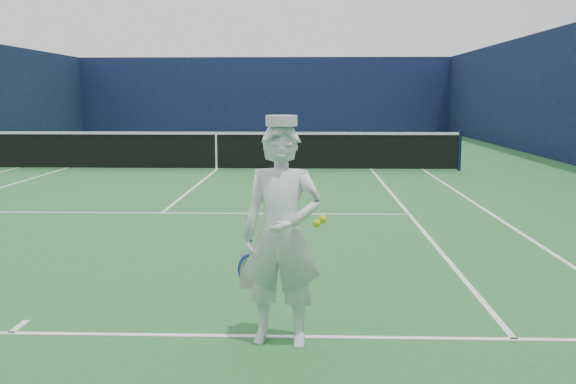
% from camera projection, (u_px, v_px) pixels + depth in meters
% --- Properties ---
extents(ground, '(80.00, 80.00, 0.00)m').
position_uv_depth(ground, '(217.00, 170.00, 17.03)').
color(ground, '#27682D').
rests_on(ground, ground).
extents(court_markings, '(11.03, 23.83, 0.01)m').
position_uv_depth(court_markings, '(217.00, 170.00, 17.03)').
color(court_markings, white).
rests_on(court_markings, ground).
extents(windscreen_fence, '(20.12, 36.12, 4.00)m').
position_uv_depth(windscreen_fence, '(215.00, 94.00, 16.74)').
color(windscreen_fence, '#0F1539').
rests_on(windscreen_fence, ground).
extents(tennis_net, '(12.88, 0.09, 1.07)m').
position_uv_depth(tennis_net, '(216.00, 149.00, 16.95)').
color(tennis_net, '#141E4C').
rests_on(tennis_net, ground).
extents(tennis_player, '(0.75, 0.56, 1.80)m').
position_uv_depth(tennis_player, '(282.00, 235.00, 4.97)').
color(tennis_player, white).
rests_on(tennis_player, ground).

